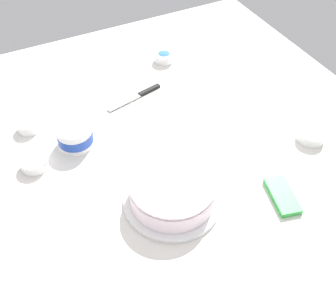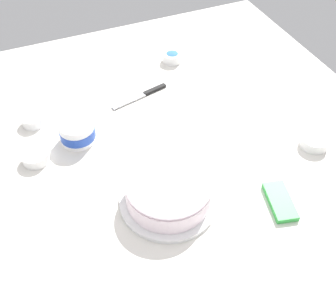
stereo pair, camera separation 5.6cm
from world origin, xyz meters
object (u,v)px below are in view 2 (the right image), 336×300
(frosting_tub, at_px, (77,131))
(sprinkle_bowl_rainbow, at_px, (35,157))
(sprinkle_bowl_green, at_px, (33,120))
(frosted_cake, at_px, (168,192))
(candy_box_lower, at_px, (280,201))
(sprinkle_bowl_blue, at_px, (172,57))
(sprinkle_bowl_pink, at_px, (315,141))
(spreading_knife, at_px, (144,94))

(frosting_tub, relative_size, sprinkle_bowl_rainbow, 1.37)
(frosting_tub, relative_size, sprinkle_bowl_green, 1.52)
(frosted_cake, bearing_deg, sprinkle_bowl_green, 31.52)
(sprinkle_bowl_rainbow, bearing_deg, candy_box_lower, -125.66)
(sprinkle_bowl_green, distance_m, sprinkle_bowl_blue, 0.63)
(frosting_tub, distance_m, sprinkle_bowl_pink, 0.79)
(frosted_cake, xyz_separation_m, sprinkle_bowl_pink, (0.03, -0.54, -0.03))
(sprinkle_bowl_pink, bearing_deg, sprinkle_bowl_blue, 20.53)
(frosted_cake, bearing_deg, candy_box_lower, -114.25)
(frosted_cake, relative_size, sprinkle_bowl_rainbow, 3.35)
(frosting_tub, distance_m, sprinkle_bowl_blue, 0.57)
(sprinkle_bowl_green, distance_m, sprinkle_bowl_rainbow, 0.18)
(sprinkle_bowl_green, relative_size, sprinkle_bowl_blue, 0.97)
(sprinkle_bowl_green, bearing_deg, spreading_knife, -90.35)
(sprinkle_bowl_pink, xyz_separation_m, candy_box_lower, (-0.16, 0.24, -0.01))
(sprinkle_bowl_green, xyz_separation_m, sprinkle_bowl_blue, (0.17, -0.61, 0.00))
(sprinkle_bowl_green, height_order, sprinkle_bowl_blue, sprinkle_bowl_blue)
(frosted_cake, distance_m, sprinkle_bowl_green, 0.59)
(candy_box_lower, bearing_deg, sprinkle_bowl_blue, 13.70)
(candy_box_lower, bearing_deg, sprinkle_bowl_green, 57.39)
(frosting_tub, bearing_deg, sprinkle_bowl_rainbow, 105.12)
(spreading_knife, height_order, sprinkle_bowl_rainbow, sprinkle_bowl_rainbow)
(spreading_knife, relative_size, candy_box_lower, 1.68)
(sprinkle_bowl_rainbow, bearing_deg, sprinkle_bowl_blue, -60.97)
(spreading_knife, height_order, sprinkle_bowl_blue, sprinkle_bowl_blue)
(sprinkle_bowl_pink, relative_size, candy_box_lower, 0.67)
(frosting_tub, height_order, sprinkle_bowl_green, frosting_tub)
(frosting_tub, bearing_deg, sprinkle_bowl_green, 41.78)
(frosted_cake, xyz_separation_m, candy_box_lower, (-0.13, -0.30, -0.04))
(sprinkle_bowl_pink, height_order, sprinkle_bowl_rainbow, sprinkle_bowl_pink)
(frosting_tub, distance_m, sprinkle_bowl_rainbow, 0.16)
(sprinkle_bowl_green, relative_size, sprinkle_bowl_pink, 0.83)
(sprinkle_bowl_green, height_order, candy_box_lower, sprinkle_bowl_green)
(spreading_knife, bearing_deg, frosting_tub, 115.56)
(sprinkle_bowl_blue, bearing_deg, sprinkle_bowl_rainbow, 119.03)
(sprinkle_bowl_rainbow, bearing_deg, frosted_cake, -133.83)
(frosting_tub, relative_size, sprinkle_bowl_blue, 1.47)
(frosted_cake, relative_size, sprinkle_bowl_pink, 3.10)
(sprinkle_bowl_blue, distance_m, sprinkle_bowl_pink, 0.69)
(sprinkle_bowl_blue, bearing_deg, frosting_tub, 122.79)
(sprinkle_bowl_green, height_order, sprinkle_bowl_pink, same)
(sprinkle_bowl_blue, relative_size, sprinkle_bowl_rainbow, 0.93)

